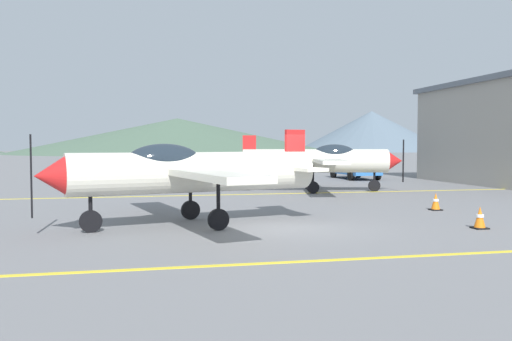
{
  "coord_description": "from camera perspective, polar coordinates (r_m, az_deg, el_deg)",
  "views": [
    {
      "loc": [
        -3.71,
        -13.85,
        2.18
      ],
      "look_at": [
        0.56,
        6.0,
        1.2
      ],
      "focal_mm": 36.85,
      "sensor_mm": 36.0,
      "label": 1
    }
  ],
  "objects": [
    {
      "name": "apron_line_near",
      "position": [
        10.27,
        9.48,
        -9.51
      ],
      "size": [
        80.0,
        0.16,
        0.01
      ],
      "primitive_type": "cube",
      "color": "yellow",
      "rests_on": "ground_plane"
    },
    {
      "name": "car_sedan",
      "position": [
        34.43,
        10.7,
        0.49
      ],
      "size": [
        2.11,
        4.35,
        1.62
      ],
      "color": "#3372BF",
      "rests_on": "ground_plane"
    },
    {
      "name": "hill_centerleft",
      "position": [
        144.5,
        -8.51,
        3.75
      ],
      "size": [
        87.92,
        87.92,
        9.45
      ],
      "primitive_type": "cone",
      "color": "#4C6651",
      "rests_on": "ground_plane"
    },
    {
      "name": "ground_plane",
      "position": [
        14.51,
        2.84,
        -5.89
      ],
      "size": [
        400.0,
        400.0,
        0.0
      ],
      "primitive_type": "plane",
      "color": "slate"
    },
    {
      "name": "hill_centerright",
      "position": [
        184.44,
        12.42,
        4.18
      ],
      "size": [
        52.47,
        52.47,
        13.81
      ],
      "primitive_type": "cone",
      "color": "slate",
      "rests_on": "ground_plane"
    },
    {
      "name": "airplane_near",
      "position": [
        14.26,
        -7.61,
        -0.05
      ],
      "size": [
        7.73,
        8.78,
        2.64
      ],
      "color": "silver",
      "rests_on": "ground_plane"
    },
    {
      "name": "traffic_cone_front",
      "position": [
        18.61,
        18.92,
        -3.22
      ],
      "size": [
        0.36,
        0.36,
        0.59
      ],
      "color": "black",
      "rests_on": "ground_plane"
    },
    {
      "name": "airplane_mid",
      "position": [
        24.84,
        7.11,
        1.15
      ],
      "size": [
        7.73,
        8.8,
        2.64
      ],
      "color": "silver",
      "rests_on": "ground_plane"
    },
    {
      "name": "apron_line_far",
      "position": [
        23.12,
        -2.85,
        -2.64
      ],
      "size": [
        80.0,
        0.16,
        0.01
      ],
      "primitive_type": "cube",
      "color": "yellow",
      "rests_on": "ground_plane"
    },
    {
      "name": "traffic_cone_side",
      "position": [
        14.93,
        23.13,
        -4.74
      ],
      "size": [
        0.36,
        0.36,
        0.59
      ],
      "color": "black",
      "rests_on": "ground_plane"
    }
  ]
}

